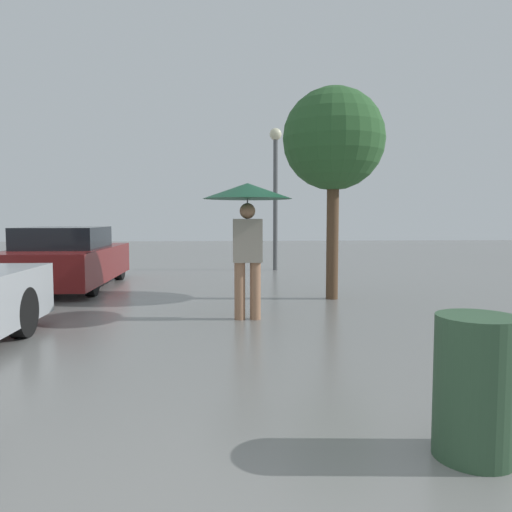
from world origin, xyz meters
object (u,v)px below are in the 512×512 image
Objects in this scene: pedestrian at (247,207)px; street_lamp at (275,177)px; parked_car_farthest at (67,259)px; trash_bin at (475,387)px; tree at (334,141)px.

pedestrian is 6.97m from street_lamp.
trash_bin is (4.82, -7.84, -0.16)m from parked_car_farthest.
street_lamp is at bearing 95.62° from tree.
trash_bin is at bearing -74.55° from pedestrian.
street_lamp reaches higher than trash_bin.
pedestrian is at bearing -132.92° from tree.
pedestrian is 0.48× the size of parked_car_farthest.
trash_bin is (-0.44, -6.00, -2.40)m from tree.
tree reaches higher than trash_bin.
street_lamp is (4.76, 3.23, 2.00)m from parked_car_farthest.
street_lamp is at bearing 34.11° from parked_car_farthest.
parked_car_farthest reaches higher than trash_bin.
tree is (1.62, 1.74, 1.21)m from pedestrian.
tree is 0.96× the size of street_lamp.
pedestrian is 2.23× the size of trash_bin.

